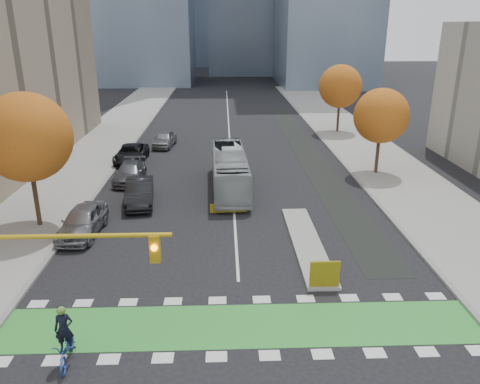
{
  "coord_description": "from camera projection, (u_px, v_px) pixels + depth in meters",
  "views": [
    {
      "loc": [
        -0.63,
        -14.82,
        11.72
      ],
      "look_at": [
        0.24,
        9.53,
        3.0
      ],
      "focal_mm": 35.0,
      "sensor_mm": 36.0,
      "label": 1
    }
  ],
  "objects": [
    {
      "name": "ground",
      "position": [
        243.0,
        349.0,
        17.92
      ],
      "size": [
        300.0,
        300.0,
        0.0
      ],
      "primitive_type": "plane",
      "color": "black",
      "rests_on": "ground"
    },
    {
      "name": "sidewalk_west",
      "position": [
        59.0,
        184.0,
        36.26
      ],
      "size": [
        7.0,
        120.0,
        0.15
      ],
      "primitive_type": "cube",
      "color": "gray",
      "rests_on": "ground"
    },
    {
      "name": "sidewalk_east",
      "position": [
        402.0,
        180.0,
        37.16
      ],
      "size": [
        7.0,
        120.0,
        0.15
      ],
      "primitive_type": "cube",
      "color": "gray",
      "rests_on": "ground"
    },
    {
      "name": "curb_west",
      "position": [
        104.0,
        184.0,
        36.38
      ],
      "size": [
        0.3,
        120.0,
        0.16
      ],
      "primitive_type": "cube",
      "color": "gray",
      "rests_on": "ground"
    },
    {
      "name": "curb_east",
      "position": [
        358.0,
        181.0,
        37.04
      ],
      "size": [
        0.3,
        120.0,
        0.16
      ],
      "primitive_type": "cube",
      "color": "gray",
      "rests_on": "ground"
    },
    {
      "name": "bike_crossing",
      "position": [
        241.0,
        325.0,
        19.33
      ],
      "size": [
        20.0,
        3.0,
        0.01
      ],
      "primitive_type": "cube",
      "color": "green",
      "rests_on": "ground"
    },
    {
      "name": "centre_line",
      "position": [
        229.0,
        130.0,
        55.55
      ],
      "size": [
        0.15,
        70.0,
        0.01
      ],
      "primitive_type": "cube",
      "color": "silver",
      "rests_on": "ground"
    },
    {
      "name": "bike_lane_paint",
      "position": [
        306.0,
        150.0,
        46.39
      ],
      "size": [
        2.5,
        50.0,
        0.01
      ],
      "primitive_type": "cube",
      "color": "black",
      "rests_on": "ground"
    },
    {
      "name": "median_island",
      "position": [
        307.0,
        243.0,
        26.49
      ],
      "size": [
        1.6,
        10.0,
        0.16
      ],
      "primitive_type": "cube",
      "color": "gray",
      "rests_on": "ground"
    },
    {
      "name": "hazard_board",
      "position": [
        325.0,
        274.0,
        21.73
      ],
      "size": [
        1.4,
        0.12,
        1.3
      ],
      "primitive_type": "cube",
      "color": "yellow",
      "rests_on": "median_island"
    },
    {
      "name": "tree_west",
      "position": [
        26.0,
        137.0,
        26.92
      ],
      "size": [
        5.2,
        5.2,
        8.22
      ],
      "color": "#332114",
      "rests_on": "ground"
    },
    {
      "name": "tree_east_near",
      "position": [
        381.0,
        116.0,
        37.38
      ],
      "size": [
        4.4,
        4.4,
        7.08
      ],
      "color": "#332114",
      "rests_on": "ground"
    },
    {
      "name": "tree_east_far",
      "position": [
        340.0,
        86.0,
        52.33
      ],
      "size": [
        4.8,
        4.8,
        7.65
      ],
      "color": "#332114",
      "rests_on": "ground"
    },
    {
      "name": "traffic_signal_west",
      "position": [
        10.0,
        266.0,
        15.81
      ],
      "size": [
        8.53,
        0.56,
        5.2
      ],
      "color": "#BF9914",
      "rests_on": "ground"
    },
    {
      "name": "cyclist",
      "position": [
        66.0,
        344.0,
        16.96
      ],
      "size": [
        0.93,
        2.12,
        2.38
      ],
      "rotation": [
        0.0,
        0.0,
        0.1
      ],
      "color": "#203E94",
      "rests_on": "ground"
    },
    {
      "name": "bus",
      "position": [
        230.0,
        170.0,
        34.97
      ],
      "size": [
        2.8,
        10.64,
        2.94
      ],
      "primitive_type": "imported",
      "rotation": [
        0.0,
        0.0,
        0.03
      ],
      "color": "#A4AAAC",
      "rests_on": "ground"
    },
    {
      "name": "parked_car_a",
      "position": [
        82.0,
        221.0,
        27.47
      ],
      "size": [
        2.29,
        5.1,
        1.7
      ],
      "primitive_type": "imported",
      "rotation": [
        0.0,
        0.0,
        -0.06
      ],
      "color": "gray",
      "rests_on": "ground"
    },
    {
      "name": "parked_car_b",
      "position": [
        139.0,
        192.0,
        32.26
      ],
      "size": [
        2.45,
        5.38,
        1.71
      ],
      "primitive_type": "imported",
      "rotation": [
        0.0,
        0.0,
        0.13
      ],
      "color": "black",
      "rests_on": "ground"
    },
    {
      "name": "parked_car_c",
      "position": [
        130.0,
        172.0,
        36.95
      ],
      "size": [
        2.1,
        5.06,
        1.46
      ],
      "primitive_type": "imported",
      "rotation": [
        0.0,
        0.0,
        -0.01
      ],
      "color": "#525257",
      "rests_on": "ground"
    },
    {
      "name": "parked_car_d",
      "position": [
        131.0,
        154.0,
        42.18
      ],
      "size": [
        2.58,
        5.56,
        1.54
      ],
      "primitive_type": "imported",
      "rotation": [
        0.0,
        0.0,
        -0.0
      ],
      "color": "black",
      "rests_on": "ground"
    },
    {
      "name": "parked_car_e",
      "position": [
        165.0,
        139.0,
        47.54
      ],
      "size": [
        2.38,
        4.76,
        1.56
      ],
      "primitive_type": "imported",
      "rotation": [
        0.0,
        0.0,
        -0.12
      ],
      "color": "gray",
      "rests_on": "ground"
    }
  ]
}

